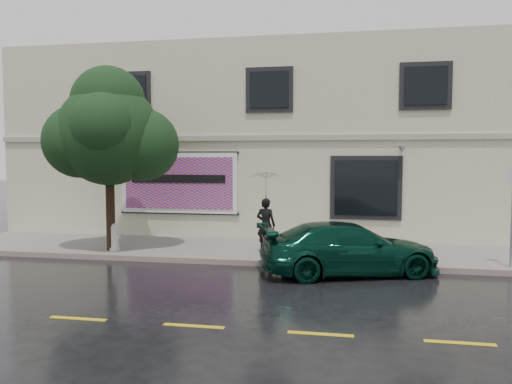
% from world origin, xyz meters
% --- Properties ---
extents(ground, '(90.00, 90.00, 0.00)m').
position_xyz_m(ground, '(0.00, 0.00, 0.00)').
color(ground, black).
rests_on(ground, ground).
extents(sidewalk, '(20.00, 3.50, 0.15)m').
position_xyz_m(sidewalk, '(0.00, 3.25, 0.07)').
color(sidewalk, gray).
rests_on(sidewalk, ground).
extents(curb, '(20.00, 0.18, 0.16)m').
position_xyz_m(curb, '(0.00, 1.50, 0.07)').
color(curb, slate).
rests_on(curb, ground).
extents(road_marking, '(19.00, 0.12, 0.01)m').
position_xyz_m(road_marking, '(0.00, -3.50, 0.01)').
color(road_marking, gold).
rests_on(road_marking, ground).
extents(building, '(20.00, 8.12, 7.00)m').
position_xyz_m(building, '(0.00, 9.00, 3.50)').
color(building, beige).
rests_on(building, ground).
extents(billboard, '(4.30, 0.16, 2.20)m').
position_xyz_m(billboard, '(-3.20, 4.92, 2.05)').
color(billboard, white).
rests_on(billboard, ground).
extents(car, '(4.89, 3.32, 1.31)m').
position_xyz_m(car, '(2.67, 0.96, 0.65)').
color(car, '#083124').
rests_on(car, ground).
extents(pedestrian, '(0.65, 0.50, 1.60)m').
position_xyz_m(pedestrian, '(0.25, 2.74, 0.95)').
color(pedestrian, black).
rests_on(pedestrian, sidewalk).
extents(umbrella, '(1.01, 1.01, 0.72)m').
position_xyz_m(umbrella, '(0.25, 2.74, 2.11)').
color(umbrella, black).
rests_on(umbrella, pedestrian).
extents(street_tree, '(3.04, 3.04, 5.00)m').
position_xyz_m(street_tree, '(-4.40, 2.20, 3.61)').
color(street_tree, '#2F2015').
rests_on(street_tree, sidewalk).
extents(fire_hydrant, '(0.33, 0.31, 0.81)m').
position_xyz_m(fire_hydrant, '(-4.27, 2.17, 0.55)').
color(fire_hydrant, silver).
rests_on(fire_hydrant, sidewalk).
extents(sign_pole, '(0.32, 0.08, 2.59)m').
position_xyz_m(sign_pole, '(6.72, 1.80, 1.70)').
color(sign_pole, gray).
rests_on(sign_pole, sidewalk).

